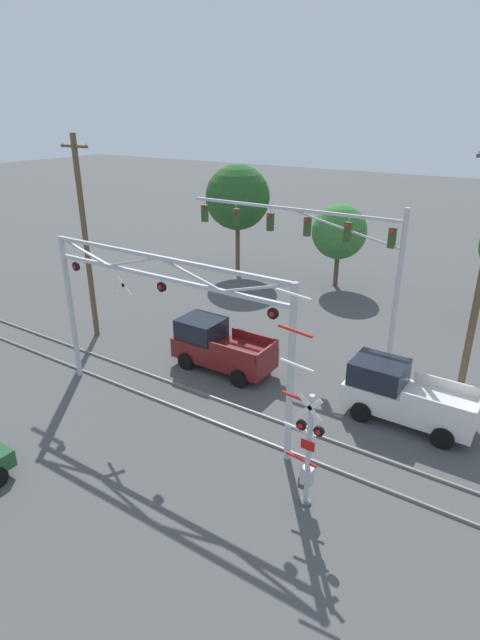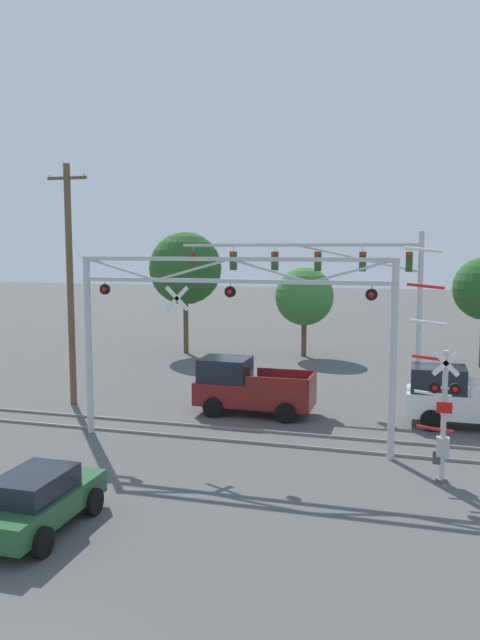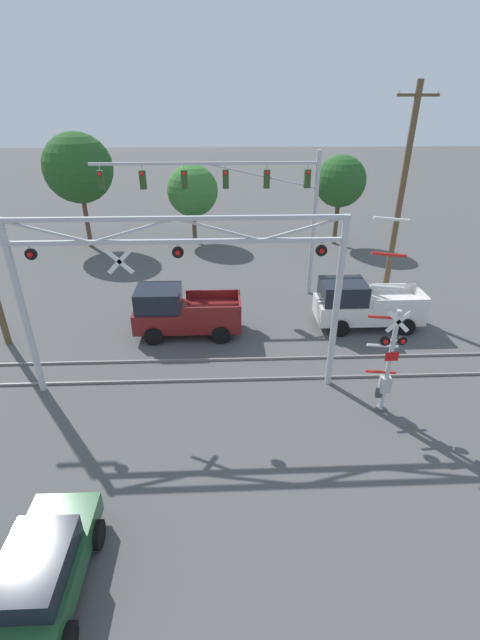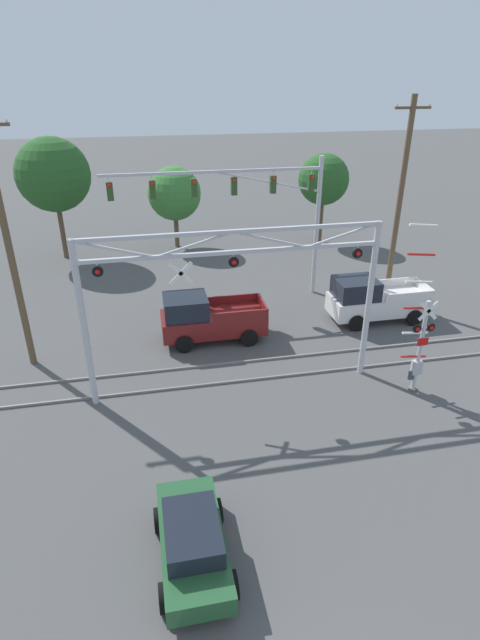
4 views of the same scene
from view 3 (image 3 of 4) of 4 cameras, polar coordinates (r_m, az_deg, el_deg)
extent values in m
cube|color=gray|center=(16.86, -6.98, -7.99)|extent=(80.00, 0.08, 0.10)
cube|color=gray|center=(18.04, -6.67, -5.34)|extent=(80.00, 0.08, 0.10)
cylinder|color=#B7BABF|center=(16.42, -26.90, 0.91)|extent=(0.24, 0.24, 6.50)
cylinder|color=#B7BABF|center=(15.41, 12.72, 1.72)|extent=(0.24, 0.24, 6.50)
cube|color=#B7BABF|center=(14.08, -8.38, 10.32)|extent=(11.07, 0.14, 0.14)
cube|color=#B7BABF|center=(13.88, -8.59, 13.25)|extent=(11.07, 0.14, 0.14)
cube|color=#B7BABF|center=(14.96, -24.42, 10.69)|extent=(2.73, 0.08, 0.82)
cube|color=#B7BABF|center=(14.18, -14.04, 11.49)|extent=(2.73, 0.08, 0.82)
cube|color=#B7BABF|center=(13.90, -2.81, 11.95)|extent=(2.73, 0.08, 0.82)
cube|color=#B7BABF|center=(14.13, 8.48, 11.95)|extent=(2.73, 0.08, 0.82)
cylinder|color=black|center=(15.41, -26.09, 7.90)|extent=(0.38, 0.10, 0.38)
sphere|color=red|center=(15.34, -26.19, 7.81)|extent=(0.18, 0.18, 0.18)
cylinder|color=#B7BABF|center=(15.34, -26.28, 8.73)|extent=(0.04, 0.04, 0.10)
cylinder|color=black|center=(14.19, -8.28, 8.93)|extent=(0.38, 0.10, 0.38)
sphere|color=red|center=(14.12, -8.31, 8.84)|extent=(0.18, 0.18, 0.18)
cylinder|color=#B7BABF|center=(14.11, -8.35, 9.86)|extent=(0.04, 0.04, 0.10)
cylinder|color=black|center=(14.47, 10.79, 9.11)|extent=(0.38, 0.10, 0.38)
sphere|color=red|center=(14.41, 10.84, 9.02)|extent=(0.18, 0.18, 0.18)
cylinder|color=#B7BABF|center=(14.40, 10.87, 10.01)|extent=(0.04, 0.04, 0.10)
cube|color=white|center=(14.50, -15.78, 7.50)|extent=(0.88, 0.03, 0.88)
cube|color=white|center=(14.50, -15.78, 7.50)|extent=(0.88, 0.03, 0.88)
cylinder|color=black|center=(14.48, -15.80, 7.46)|extent=(0.04, 0.04, 0.02)
cylinder|color=#B7BABF|center=(15.16, 19.28, -5.38)|extent=(0.16, 0.16, 3.89)
cylinder|color=#59595B|center=(16.23, 18.24, -11.01)|extent=(0.35, 0.35, 0.10)
cube|color=white|center=(14.31, 20.41, -0.23)|extent=(0.78, 0.03, 0.78)
cube|color=white|center=(14.31, 20.41, -0.23)|extent=(0.78, 0.03, 0.78)
cylinder|color=black|center=(14.29, 20.44, -0.28)|extent=(0.04, 0.04, 0.02)
cylinder|color=black|center=(14.64, 18.77, -2.65)|extent=(0.32, 0.09, 0.32)
sphere|color=red|center=(14.59, 18.84, -2.77)|extent=(0.16, 0.16, 0.16)
cylinder|color=black|center=(14.85, 20.79, -2.57)|extent=(0.32, 0.09, 0.32)
sphere|color=red|center=(14.80, 20.87, -2.69)|extent=(0.16, 0.16, 0.16)
cube|color=#B7BABF|center=(14.74, 19.79, -2.61)|extent=(0.64, 0.06, 0.06)
cube|color=red|center=(14.93, 19.58, -4.63)|extent=(0.44, 0.02, 0.32)
cube|color=#B2B2B7|center=(15.65, 18.77, -8.13)|extent=(0.36, 0.28, 0.56)
cylinder|color=red|center=(15.28, 18.26, -6.61)|extent=(1.05, 0.09, 0.19)
cylinder|color=white|center=(14.71, 18.48, -3.27)|extent=(1.05, 0.09, 0.19)
cylinder|color=red|center=(14.20, 18.72, 0.32)|extent=(1.05, 0.09, 0.19)
cylinder|color=white|center=(13.74, 18.98, 4.16)|extent=(1.05, 0.09, 0.19)
cylinder|color=red|center=(13.35, 19.25, 8.25)|extent=(1.05, 0.09, 0.19)
cylinder|color=white|center=(13.03, 19.55, 12.56)|extent=(1.05, 0.09, 0.19)
cube|color=#3F3F42|center=(15.80, 18.08, -9.20)|extent=(0.24, 0.12, 0.36)
cylinder|color=#B7BABF|center=(23.22, 9.77, 12.16)|extent=(0.24, 0.24, 7.54)
cube|color=#B7BABF|center=(22.12, -4.76, 20.09)|extent=(11.16, 0.14, 0.14)
cube|color=#B7BABF|center=(22.27, 2.89, 18.63)|extent=(5.60, 0.08, 1.28)
cylinder|color=#B7BABF|center=(22.90, -18.27, 18.77)|extent=(0.04, 0.04, 0.30)
cube|color=#28471E|center=(22.99, -18.04, 17.32)|extent=(0.30, 0.26, 0.89)
sphere|color=red|center=(22.78, -18.26, 18.01)|extent=(0.18, 0.18, 0.18)
cylinder|color=#B7BABF|center=(22.46, -12.99, 19.25)|extent=(0.04, 0.04, 0.30)
cube|color=#28471E|center=(22.55, -12.83, 17.77)|extent=(0.30, 0.26, 0.89)
sphere|color=red|center=(22.34, -12.98, 18.48)|extent=(0.18, 0.18, 0.18)
cylinder|color=#B7BABF|center=(22.20, -7.52, 19.59)|extent=(0.04, 0.04, 0.30)
cube|color=#28471E|center=(22.29, -7.42, 18.09)|extent=(0.30, 0.26, 0.89)
sphere|color=red|center=(22.08, -7.51, 18.81)|extent=(0.18, 0.18, 0.18)
cylinder|color=#B7BABF|center=(22.12, -1.95, 19.77)|extent=(0.04, 0.04, 0.30)
cube|color=#28471E|center=(22.21, -1.92, 18.25)|extent=(0.30, 0.26, 0.89)
sphere|color=red|center=(22.00, -1.93, 18.99)|extent=(0.18, 0.18, 0.18)
cylinder|color=#B7BABF|center=(22.23, 3.62, 19.77)|extent=(0.04, 0.04, 0.30)
cube|color=#28471E|center=(22.32, 3.58, 18.26)|extent=(0.30, 0.26, 0.89)
sphere|color=red|center=(22.11, 3.64, 18.99)|extent=(0.18, 0.18, 0.18)
cylinder|color=#B7BABF|center=(22.52, 9.09, 19.61)|extent=(0.04, 0.04, 0.30)
cube|color=#28471E|center=(22.61, 8.97, 18.12)|extent=(0.30, 0.26, 0.89)
sphere|color=red|center=(22.40, 9.11, 18.84)|extent=(0.18, 0.18, 0.18)
cube|color=maroon|center=(19.73, -6.92, 0.48)|extent=(4.81, 1.93, 0.94)
cube|color=black|center=(19.47, -10.81, 2.87)|extent=(1.97, 1.77, 0.94)
cube|color=maroon|center=(18.54, -3.88, 1.12)|extent=(2.44, 0.08, 0.42)
cube|color=maroon|center=(20.21, -3.78, 3.45)|extent=(2.44, 0.08, 0.42)
cube|color=maroon|center=(19.37, -0.07, 2.40)|extent=(0.10, 1.85, 0.42)
cylinder|color=black|center=(19.29, -11.46, -2.16)|extent=(0.81, 0.24, 0.81)
cylinder|color=black|center=(20.98, -10.73, 0.48)|extent=(0.81, 0.24, 0.81)
cylinder|color=black|center=(19.02, -2.56, -2.03)|extent=(0.81, 0.24, 0.81)
cylinder|color=black|center=(20.74, -2.56, 0.64)|extent=(0.81, 0.24, 0.81)
cube|color=silver|center=(21.16, 16.71, 1.41)|extent=(4.94, 1.93, 0.94)
cube|color=black|center=(20.39, 13.57, 3.74)|extent=(2.03, 1.77, 0.94)
cube|color=silver|center=(20.50, 20.66, 2.00)|extent=(2.51, 0.08, 0.42)
cube|color=silver|center=(22.06, 18.98, 4.09)|extent=(2.51, 0.08, 0.42)
cube|color=silver|center=(21.79, 22.99, 3.07)|extent=(0.10, 1.85, 0.42)
cylinder|color=black|center=(20.10, 13.21, -1.07)|extent=(0.81, 0.24, 0.81)
cylinder|color=black|center=(21.77, 11.97, 1.40)|extent=(0.81, 0.24, 0.81)
cylinder|color=black|center=(21.11, 21.25, -0.86)|extent=(0.81, 0.24, 0.81)
cylinder|color=black|center=(22.71, 19.49, 1.48)|extent=(0.81, 0.24, 0.81)
cube|color=#23512D|center=(11.56, -24.78, -28.53)|extent=(1.61, 3.84, 0.60)
cube|color=black|center=(11.04, -25.73, -27.45)|extent=(1.37, 2.00, 0.55)
cylinder|color=black|center=(12.69, -26.32, -24.52)|extent=(0.24, 0.69, 0.69)
cylinder|color=black|center=(12.16, -18.52, -25.51)|extent=(0.24, 0.69, 0.69)
cylinder|color=brown|center=(21.99, 20.44, 13.96)|extent=(0.28, 0.28, 10.47)
cube|color=brown|center=(21.50, 22.67, 25.95)|extent=(1.80, 0.12, 0.12)
cylinder|color=silver|center=(21.20, 20.47, 26.56)|extent=(0.08, 0.08, 0.12)
cylinder|color=silver|center=(21.83, 24.89, 25.83)|extent=(0.08, 0.08, 0.12)
cylinder|color=brown|center=(32.90, -6.11, 12.43)|extent=(0.32, 0.32, 2.53)
sphere|color=#387533|center=(32.33, -6.35, 16.78)|extent=(3.66, 3.66, 3.66)
cylinder|color=brown|center=(33.33, -19.74, 12.41)|extent=(0.32, 0.32, 3.88)
sphere|color=#265623|center=(32.67, -20.77, 18.41)|extent=(4.65, 4.65, 4.65)
cylinder|color=brown|center=(32.97, 12.69, 12.64)|extent=(0.32, 0.32, 3.28)
sphere|color=#265623|center=(32.37, 13.23, 17.57)|extent=(3.57, 3.57, 3.57)
camera|label=1|loc=(10.53, 89.26, 9.60)|focal=28.00mm
camera|label=2|loc=(8.72, 132.44, -41.03)|focal=35.00mm
camera|label=4|loc=(5.78, -129.39, -0.78)|focal=28.00mm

